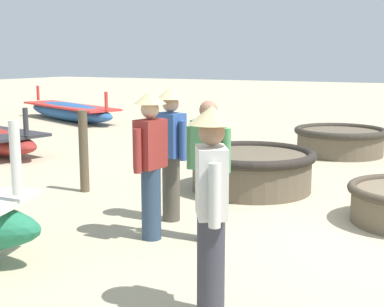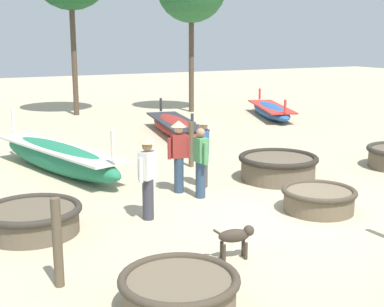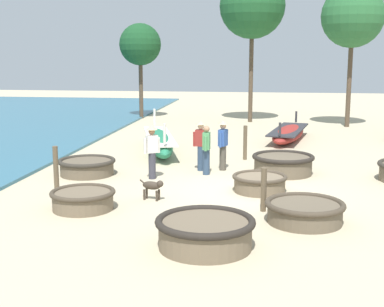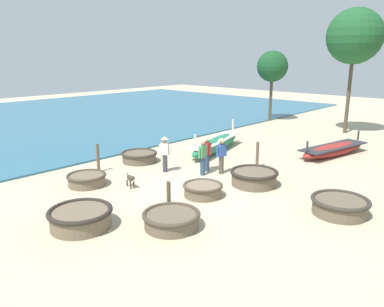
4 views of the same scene
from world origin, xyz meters
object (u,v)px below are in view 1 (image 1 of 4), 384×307
object	(u,v)px
fisherman_with_hat	(208,167)
mooring_post_shoreline	(84,151)
coracle_far_right	(340,140)
long_boat_ochre_hull	(69,111)
fisherman_hauling	(151,156)
fisherman_by_coracle	(171,145)
fisherman_standing_right	(211,199)
coracle_far_left	(251,168)

from	to	relation	value
fisherman_with_hat	mooring_post_shoreline	size ratio (longest dim) A/B	1.26
coracle_far_right	fisherman_with_hat	xyz separation A→B (m)	(-6.20, 0.06, 0.52)
long_boat_ochre_hull	fisherman_hauling	bearing A→B (deg)	-135.11
coracle_far_right	fisherman_hauling	world-z (taller)	fisherman_hauling
fisherman_hauling	fisherman_by_coracle	bearing A→B (deg)	12.32
long_boat_ochre_hull	fisherman_hauling	distance (m)	12.28
fisherman_hauling	mooring_post_shoreline	xyz separation A→B (m)	(1.37, 2.07, -0.33)
fisherman_by_coracle	fisherman_hauling	bearing A→B (deg)	-167.68
coracle_far_right	long_boat_ochre_hull	xyz separation A→B (m)	(2.23, 9.30, -0.01)
coracle_far_right	fisherman_by_coracle	distance (m)	5.83
fisherman_standing_right	mooring_post_shoreline	distance (m)	4.41
coracle_far_right	fisherman_hauling	size ratio (longest dim) A/B	1.15
coracle_far_left	fisherman_by_coracle	distance (m)	2.08
fisherman_hauling	coracle_far_right	bearing A→B (deg)	-5.77
long_boat_ochre_hull	fisherman_standing_right	bearing A→B (deg)	-134.94
coracle_far_right	fisherman_by_coracle	bearing A→B (deg)	171.98
fisherman_with_hat	coracle_far_right	bearing A→B (deg)	-0.59
coracle_far_right	fisherman_with_hat	world-z (taller)	fisherman_with_hat
coracle_far_left	mooring_post_shoreline	size ratio (longest dim) A/B	1.59
long_boat_ochre_hull	mooring_post_shoreline	size ratio (longest dim) A/B	4.08
coracle_far_left	long_boat_ochre_hull	xyz separation A→B (m)	(6.01, 8.79, -0.04)
coracle_far_left	mooring_post_shoreline	xyz separation A→B (m)	(-1.30, 2.21, 0.28)
fisherman_with_hat	fisherman_standing_right	distance (m)	1.78
fisherman_hauling	mooring_post_shoreline	size ratio (longest dim) A/B	1.34
fisherman_standing_right	mooring_post_shoreline	world-z (taller)	fisherman_standing_right
coracle_far_right	fisherman_standing_right	world-z (taller)	fisherman_standing_right
long_boat_ochre_hull	fisherman_by_coracle	size ratio (longest dim) A/B	3.05
long_boat_ochre_hull	fisherman_hauling	size ratio (longest dim) A/B	3.05
coracle_far_left	coracle_far_right	bearing A→B (deg)	-7.69
coracle_far_left	long_boat_ochre_hull	size ratio (longest dim) A/B	0.39
fisherman_hauling	fisherman_by_coracle	world-z (taller)	same
coracle_far_right	coracle_far_left	bearing A→B (deg)	172.31
fisherman_with_hat	mooring_post_shoreline	distance (m)	2.89
coracle_far_left	long_boat_ochre_hull	distance (m)	10.65
long_boat_ochre_hull	fisherman_by_coracle	bearing A→B (deg)	-133.18
fisherman_hauling	fisherman_by_coracle	distance (m)	0.73
mooring_post_shoreline	fisherman_by_coracle	bearing A→B (deg)	-108.93
fisherman_by_coracle	mooring_post_shoreline	size ratio (longest dim) A/B	1.34
coracle_far_left	fisherman_with_hat	xyz separation A→B (m)	(-2.43, -0.45, 0.49)
long_boat_ochre_hull	fisherman_standing_right	distance (m)	14.21
long_boat_ochre_hull	coracle_far_left	bearing A→B (deg)	-124.35
fisherman_with_hat	fisherman_hauling	xyz separation A→B (m)	(-0.25, 0.59, 0.12)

